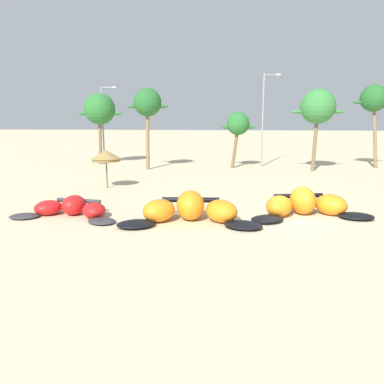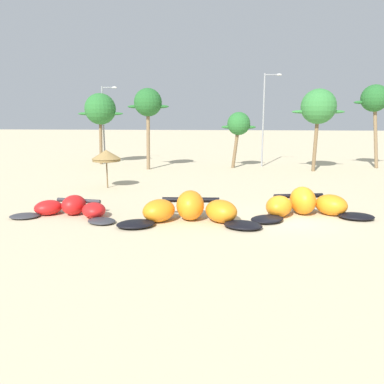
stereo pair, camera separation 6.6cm
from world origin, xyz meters
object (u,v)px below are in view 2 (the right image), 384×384
kite_left_of_center (305,205)px  palm_center_right (375,100)px  beach_umbrella_near_van (106,156)px  kite_left (190,210)px  lamppost_west (105,121)px  lamppost_west_center (265,116)px  palm_left (148,104)px  palm_leftmost (100,110)px  palm_left_of_gap (239,125)px  palm_center_left (318,107)px  kite_far_left (71,209)px

kite_left_of_center → palm_center_right: 24.79m
beach_umbrella_near_van → kite_left: bearing=-51.3°
lamppost_west → lamppost_west_center: size_ratio=0.89×
beach_umbrella_near_van → palm_left: size_ratio=0.36×
palm_leftmost → lamppost_west: 1.42m
beach_umbrella_near_van → palm_left_of_gap: (10.57, 12.74, 2.09)m
lamppost_west → beach_umbrella_near_van: bearing=-72.4°
palm_leftmost → beach_umbrella_near_van: bearing=-70.8°
kite_left_of_center → palm_left_of_gap: size_ratio=1.20×
kite_left → kite_left_of_center: size_ratio=1.09×
kite_left → lamppost_west_center: lamppost_west_center is taller
palm_left → kite_left: bearing=-72.9°
kite_left_of_center → palm_center_left: bearing=75.9°
palm_left → palm_center_right: size_ratio=0.95×
kite_left_of_center → palm_center_right: palm_center_right is taller
kite_left → kite_left_of_center: bearing=15.8°
kite_left → lamppost_west: lamppost_west is taller
kite_left_of_center → lamppost_west_center: (-0.33, 21.55, 4.96)m
palm_leftmost → palm_center_right: size_ratio=0.92×
kite_left → palm_center_right: palm_center_right is taller
palm_left → lamppost_west: bearing=143.8°
kite_left → palm_left_of_gap: 22.52m
palm_left → palm_left_of_gap: palm_left is taller
palm_left → palm_center_left: size_ratio=1.02×
palm_left → palm_left_of_gap: (9.36, 1.96, -2.15)m
kite_left → palm_left_of_gap: (3.20, 21.93, 4.03)m
palm_center_right → lamppost_west: lamppost_west is taller
beach_umbrella_near_van → kite_far_left: bearing=-86.4°
beach_umbrella_near_van → lamppost_west_center: lamppost_west_center is taller
kite_left → palm_left: 21.78m
kite_far_left → kite_left: 6.85m
kite_left_of_center → palm_left_of_gap: 20.77m
beach_umbrella_near_van → palm_left: bearing=83.6°
kite_far_left → beach_umbrella_near_van: 8.87m
kite_far_left → palm_left: size_ratio=0.78×
palm_left_of_gap → palm_center_left: 8.19m
palm_leftmost → palm_center_left: size_ratio=0.99×
palm_left_of_gap → palm_center_left: palm_center_left is taller
palm_leftmost → lamppost_west_center: (18.54, -0.49, -0.69)m
beach_umbrella_near_van → palm_leftmost: palm_leftmost is taller
beach_umbrella_near_van → lamppost_west: size_ratio=0.34×
palm_center_right → kite_left_of_center: bearing=-117.4°
kite_left_of_center → palm_leftmost: (-18.87, 22.04, 5.65)m
palm_leftmost → palm_left_of_gap: bearing=-7.0°
palm_left_of_gap → palm_center_right: (14.18, 1.09, 2.58)m
beach_umbrella_near_van → palm_center_right: size_ratio=0.34×
palm_center_left → lamppost_west: 23.60m
palm_leftmost → lamppost_west: (0.29, 0.52, -1.28)m
kite_far_left → lamppost_west: 24.79m
kite_left_of_center → beach_umbrella_near_van: (-13.76, 7.38, 1.94)m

